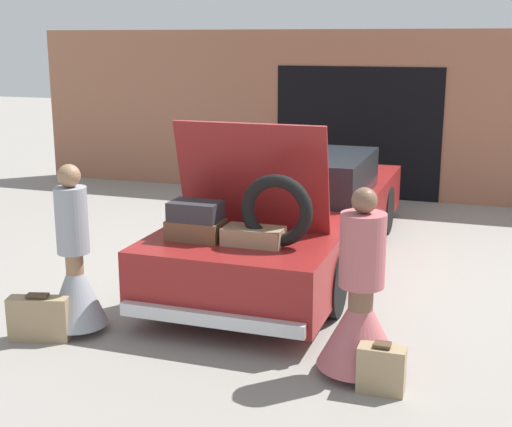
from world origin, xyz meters
name	(u,v)px	position (x,y,z in m)	size (l,w,h in m)	color
ground_plane	(294,261)	(0.00, 0.00, 0.00)	(40.00, 40.00, 0.00)	gray
garage_wall_back	(358,115)	(0.00, 3.90, 1.39)	(12.00, 0.14, 2.80)	#9E664C
car	(295,214)	(0.00, 0.00, 0.59)	(1.85, 5.41, 1.88)	maroon
person_left	(75,274)	(-1.31, -2.74, 0.56)	(0.55, 0.55, 1.58)	#997051
person_right	(360,310)	(1.31, -2.74, 0.54)	(0.69, 0.69, 1.54)	brown
suitcase_beside_left_person	(39,318)	(-1.54, -3.01, 0.20)	(0.57, 0.31, 0.43)	#9E8460
suitcase_beside_right_person	(381,369)	(1.54, -3.00, 0.19)	(0.36, 0.19, 0.40)	#9E8460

